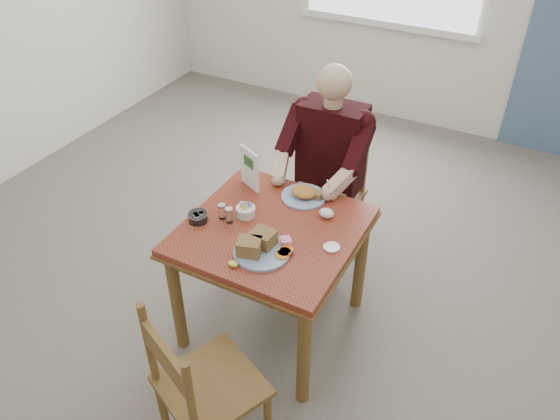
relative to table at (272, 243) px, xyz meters
The scene contains 14 objects.
floor 0.64m from the table, ahead, with size 6.00×6.00×0.00m, color #635A50.
lemon_wedge 0.38m from the table, 93.41° to the right, with size 0.05×0.04×0.03m, color yellow.
napkin 0.34m from the table, 44.84° to the left, with size 0.08×0.07×0.05m, color white.
metal_dish 0.37m from the table, ahead, with size 0.09×0.09×0.01m, color silver.
table is the anchor object (origin of this frame).
chair_far 0.81m from the table, 90.00° to the left, with size 0.42×0.42×0.95m.
chair_near 0.88m from the table, 82.49° to the right, with size 0.56×0.56×0.95m.
diner 0.73m from the table, 90.00° to the left, with size 0.53×0.56×1.39m.
near_plate 0.25m from the table, 77.77° to the right, with size 0.33×0.33×0.10m.
far_plate 0.36m from the table, 83.75° to the left, with size 0.26×0.26×0.07m.
caddy 0.23m from the table, behind, with size 0.13×0.13×0.08m.
shakers 0.30m from the table, 166.20° to the right, with size 0.10×0.06×0.09m.
creamer 0.43m from the table, 160.14° to the right, with size 0.14×0.14×0.05m.
menu 0.47m from the table, 136.76° to the left, with size 0.16×0.09×0.25m.
Camera 1 is at (1.10, -1.99, 2.56)m, focal length 35.00 mm.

